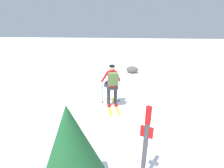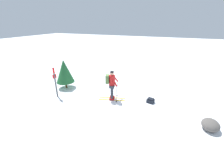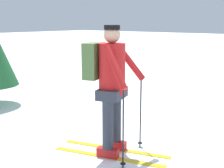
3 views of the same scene
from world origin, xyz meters
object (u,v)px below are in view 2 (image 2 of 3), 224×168
(dropped_backpack, at_px, (151,101))
(rock_boulder, at_px, (210,125))
(skier, at_px, (111,83))
(trail_marker, at_px, (55,80))
(pine_tree, at_px, (64,71))

(dropped_backpack, xyz_separation_m, rock_boulder, (1.38, 2.83, 0.11))
(dropped_backpack, bearing_deg, skier, -77.69)
(trail_marker, bearing_deg, dropped_backpack, 105.41)
(skier, distance_m, trail_marker, 3.46)
(pine_tree, bearing_deg, dropped_backpack, 91.95)
(trail_marker, relative_size, rock_boulder, 2.23)
(skier, bearing_deg, pine_tree, -94.65)
(pine_tree, bearing_deg, rock_boulder, 82.39)
(dropped_backpack, height_order, rock_boulder, rock_boulder)
(rock_boulder, bearing_deg, skier, -99.69)
(trail_marker, height_order, pine_tree, pine_tree)
(dropped_backpack, relative_size, rock_boulder, 0.54)
(skier, xyz_separation_m, dropped_backpack, (-0.50, 2.29, -0.93))
(trail_marker, bearing_deg, rock_boulder, 91.13)
(trail_marker, bearing_deg, pine_tree, -164.72)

